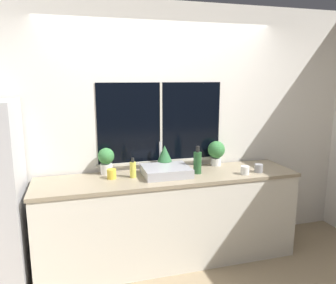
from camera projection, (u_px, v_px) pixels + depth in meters
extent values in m
plane|color=#937F60|center=(178.00, 275.00, 3.24)|extent=(14.00, 14.00, 0.00)
cube|color=silver|center=(160.00, 130.00, 3.61)|extent=(8.00, 0.06, 2.70)
cube|color=black|center=(161.00, 122.00, 3.56)|extent=(1.37, 0.01, 0.85)
cube|color=beige|center=(161.00, 122.00, 3.55)|extent=(0.02, 0.01, 0.85)
cube|color=beige|center=(161.00, 161.00, 3.64)|extent=(1.43, 0.04, 0.03)
cube|color=silver|center=(292.00, 115.00, 5.01)|extent=(0.06, 7.00, 2.70)
cube|color=silver|center=(169.00, 220.00, 3.44)|extent=(2.66, 0.60, 0.90)
cube|color=gray|center=(169.00, 177.00, 3.34)|extent=(2.68, 0.62, 0.03)
cube|color=#ADADB2|center=(166.00, 171.00, 3.35)|extent=(0.47, 0.40, 0.09)
cylinder|color=#B7B7BC|center=(160.00, 168.00, 3.57)|extent=(0.04, 0.04, 0.03)
cylinder|color=#B7B7BC|center=(160.00, 154.00, 3.54)|extent=(0.02, 0.02, 0.28)
cylinder|color=white|center=(107.00, 169.00, 3.38)|extent=(0.12, 0.12, 0.11)
sphere|color=#387A3D|center=(106.00, 156.00, 3.36)|extent=(0.17, 0.17, 0.17)
cylinder|color=white|center=(165.00, 165.00, 3.55)|extent=(0.10, 0.10, 0.09)
cone|color=#2D6638|center=(165.00, 153.00, 3.53)|extent=(0.16, 0.16, 0.17)
cylinder|color=white|center=(216.00, 162.00, 3.72)|extent=(0.11, 0.11, 0.09)
sphere|color=#387A3D|center=(216.00, 150.00, 3.69)|extent=(0.19, 0.19, 0.19)
cylinder|color=#DBD14C|center=(133.00, 170.00, 3.26)|extent=(0.06, 0.06, 0.16)
cylinder|color=black|center=(133.00, 160.00, 3.24)|extent=(0.03, 0.03, 0.04)
cylinder|color=#235128|center=(197.00, 163.00, 3.40)|extent=(0.08, 0.08, 0.23)
cylinder|color=black|center=(198.00, 149.00, 3.37)|extent=(0.04, 0.04, 0.06)
cylinder|color=white|center=(245.00, 170.00, 3.37)|extent=(0.09, 0.09, 0.09)
cylinder|color=gold|center=(112.00, 174.00, 3.23)|extent=(0.09, 0.09, 0.10)
cylinder|color=gray|center=(259.00, 168.00, 3.45)|extent=(0.09, 0.09, 0.09)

